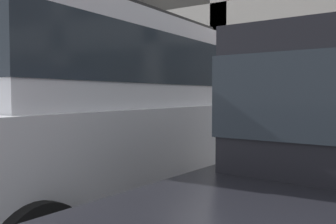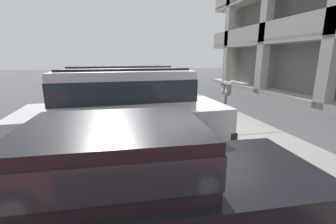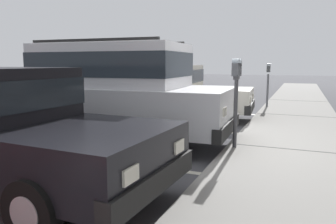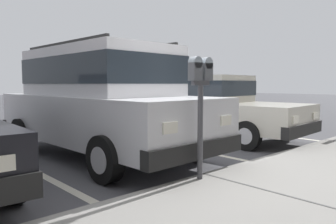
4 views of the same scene
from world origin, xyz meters
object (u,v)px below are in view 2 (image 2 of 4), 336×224
Objects in this scene: silver_suv at (126,108)px; red_sedan at (123,97)px; parking_meter_far at (171,81)px; dark_hatchback at (133,181)px; parking_meter_near at (226,97)px.

silver_suv is 3.15m from red_sedan.
silver_suv reaches higher than parking_meter_far.
dark_hatchback is (2.77, -0.05, -0.27)m from silver_suv.
parking_meter_near is at bearing 0.18° from parking_meter_far.
silver_suv is at bearing -4.53° from red_sedan.
parking_meter_near is at bearing 139.46° from dark_hatchback.
silver_suv is at bearing -178.39° from dark_hatchback.
parking_meter_far reaches higher than red_sedan.
silver_suv reaches higher than red_sedan.
parking_meter_near is 1.06× the size of parking_meter_far.
red_sedan is at bearing -177.92° from dark_hatchback.
dark_hatchback is at bearing -16.26° from parking_meter_far.
silver_suv is 2.51m from parking_meter_near.
silver_suv is at bearing -91.19° from parking_meter_near.
red_sedan is 3.14× the size of parking_meter_far.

